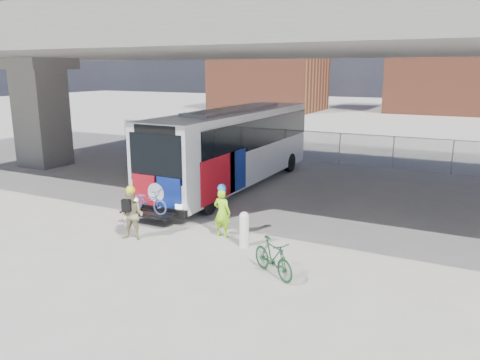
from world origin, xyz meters
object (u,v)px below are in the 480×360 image
Objects in this scene: bollard at (244,228)px; cyclist_tan at (132,214)px; bus at (235,142)px; cyclist_hivis at (222,211)px; bike_parked at (273,257)px.

cyclist_tan reaches higher than bollard.
bus reaches higher than cyclist_hivis.
cyclist_tan is at bearing 116.99° from bike_parked.
cyclist_hivis is (2.85, -6.33, -1.25)m from bus.
cyclist_tan is at bearing -87.02° from bus.
bollard reaches higher than bike_parked.
cyclist_hivis is 3.38m from bike_parked.
bus is 10.15m from bike_parked.
bus is at bearing -66.45° from cyclist_hivis.
bike_parked is at bearing -18.15° from cyclist_tan.
bollard is 3.67m from cyclist_tan.
bike_parked is (2.69, -2.02, -0.34)m from cyclist_hivis.
bollard is 2.23m from bike_parked.
bus is 7.05m from cyclist_hivis.
cyclist_hivis is (-1.06, 0.50, 0.25)m from bollard.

